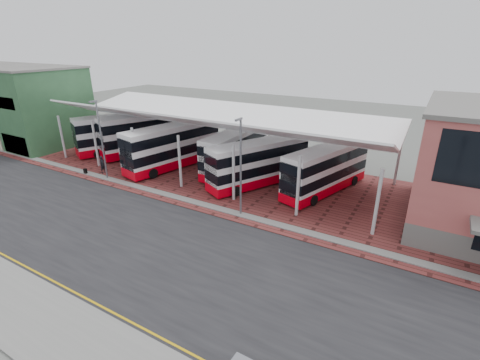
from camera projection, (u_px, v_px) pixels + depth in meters
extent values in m
plane|color=#4F524D|center=(172.00, 244.00, 24.52)|extent=(140.00, 140.00, 0.00)
cube|color=black|center=(162.00, 251.00, 23.71)|extent=(120.00, 14.00, 0.02)
cube|color=maroon|center=(275.00, 187.00, 34.00)|extent=(72.00, 16.00, 0.06)
cube|color=slate|center=(52.00, 328.00, 17.27)|extent=(120.00, 4.00, 0.14)
cube|color=slate|center=(220.00, 209.00, 29.46)|extent=(120.00, 0.80, 0.14)
cube|color=#C09309|center=(87.00, 304.00, 18.89)|extent=(120.00, 0.12, 0.01)
cube|color=#C09309|center=(91.00, 301.00, 19.13)|extent=(120.00, 0.12, 0.01)
cylinder|color=silver|center=(62.00, 137.00, 41.55)|extent=(0.26, 0.26, 5.20)
cylinder|color=silver|center=(132.00, 122.00, 50.48)|extent=(0.26, 0.26, 4.60)
cylinder|color=silver|center=(96.00, 144.00, 38.75)|extent=(0.26, 0.26, 5.20)
cylinder|color=silver|center=(163.00, 127.00, 47.68)|extent=(0.26, 0.26, 4.60)
cylinder|color=silver|center=(134.00, 152.00, 35.95)|extent=(0.26, 0.26, 5.20)
cylinder|color=silver|center=(198.00, 133.00, 44.89)|extent=(0.26, 0.26, 4.60)
cylinder|color=silver|center=(180.00, 162.00, 33.16)|extent=(0.26, 0.26, 5.20)
cylinder|color=silver|center=(238.00, 139.00, 42.09)|extent=(0.26, 0.26, 4.60)
cylinder|color=silver|center=(234.00, 173.00, 30.36)|extent=(0.26, 0.26, 5.20)
cylinder|color=silver|center=(284.00, 146.00, 39.29)|extent=(0.26, 0.26, 4.60)
cylinder|color=silver|center=(298.00, 186.00, 27.57)|extent=(0.26, 0.26, 5.20)
cylinder|color=silver|center=(336.00, 154.00, 36.50)|extent=(0.26, 0.26, 4.60)
cylinder|color=silver|center=(377.00, 203.00, 24.77)|extent=(0.26, 0.26, 5.20)
cylinder|color=silver|center=(398.00, 163.00, 33.70)|extent=(0.26, 0.26, 4.60)
cube|color=white|center=(192.00, 121.00, 33.61)|extent=(37.00, 4.95, 1.95)
cube|color=white|center=(223.00, 113.00, 38.18)|extent=(37.00, 7.12, 1.43)
cube|color=#305D38|center=(47.00, 109.00, 45.45)|extent=(6.20, 10.00, 10.00)
cube|color=black|center=(16.00, 145.00, 42.86)|extent=(5.20, 0.20, 2.40)
cube|color=black|center=(5.00, 103.00, 40.96)|extent=(4.00, 0.20, 1.40)
cube|color=#5E5C58|center=(39.00, 68.00, 43.54)|extent=(6.40, 10.20, 0.25)
cube|color=beige|center=(19.00, 105.00, 48.48)|extent=(6.20, 10.00, 10.00)
cube|color=#5E5C58|center=(10.00, 67.00, 46.57)|extent=(6.40, 10.20, 0.25)
cylinder|color=slate|center=(102.00, 142.00, 34.60)|extent=(0.16, 0.16, 8.00)
cube|color=slate|center=(93.00, 101.00, 32.86)|extent=(0.15, 0.90, 0.15)
cylinder|color=slate|center=(241.00, 169.00, 27.14)|extent=(0.16, 0.16, 8.00)
cube|color=slate|center=(239.00, 119.00, 25.41)|extent=(0.15, 0.90, 0.15)
cube|color=white|center=(123.00, 132.00, 44.19)|extent=(7.32, 11.41, 4.47)
cube|color=red|center=(125.00, 146.00, 44.87)|extent=(7.38, 11.47, 0.93)
cube|color=black|center=(124.00, 135.00, 44.36)|extent=(7.38, 11.47, 0.99)
cube|color=black|center=(122.00, 123.00, 43.74)|extent=(7.38, 11.47, 0.99)
cube|color=black|center=(75.00, 139.00, 41.29)|extent=(2.15, 1.11, 3.74)
cylinder|color=black|center=(93.00, 149.00, 44.03)|extent=(0.71, 1.06, 1.04)
cylinder|color=black|center=(98.00, 154.00, 42.03)|extent=(0.71, 1.06, 1.04)
cylinder|color=black|center=(149.00, 140.00, 47.82)|extent=(0.71, 1.06, 1.04)
cylinder|color=black|center=(156.00, 145.00, 45.82)|extent=(0.71, 1.06, 1.04)
cube|color=white|center=(150.00, 132.00, 43.38)|extent=(7.40, 12.13, 4.71)
cube|color=red|center=(152.00, 147.00, 44.09)|extent=(7.46, 12.19, 0.99)
cube|color=black|center=(150.00, 136.00, 43.56)|extent=(7.46, 12.19, 1.04)
cube|color=black|center=(149.00, 122.00, 42.91)|extent=(7.46, 12.19, 1.04)
cube|color=black|center=(101.00, 141.00, 40.17)|extent=(2.30, 1.10, 3.95)
cylinder|color=black|center=(118.00, 151.00, 43.09)|extent=(0.73, 1.13, 1.10)
cylinder|color=black|center=(125.00, 157.00, 41.03)|extent=(0.73, 1.13, 1.10)
cylinder|color=black|center=(175.00, 141.00, 47.28)|extent=(0.73, 1.13, 1.10)
cylinder|color=black|center=(184.00, 146.00, 45.22)|extent=(0.73, 1.13, 1.10)
cube|color=white|center=(173.00, 145.00, 38.49)|extent=(5.04, 11.79, 4.49)
cube|color=red|center=(174.00, 161.00, 39.18)|extent=(5.09, 11.84, 0.94)
cube|color=black|center=(173.00, 149.00, 38.67)|extent=(5.09, 11.84, 0.99)
cube|color=black|center=(172.00, 135.00, 38.05)|extent=(5.09, 11.84, 0.99)
cube|color=black|center=(127.00, 158.00, 34.65)|extent=(2.32, 0.61, 3.76)
cylinder|color=black|center=(139.00, 168.00, 37.55)|extent=(0.51, 1.08, 1.05)
cylinder|color=black|center=(153.00, 173.00, 35.91)|extent=(0.51, 1.08, 1.05)
cylinder|color=black|center=(192.00, 153.00, 42.57)|extent=(0.51, 1.08, 1.05)
cylinder|color=black|center=(206.00, 157.00, 40.92)|extent=(0.51, 1.08, 1.05)
cube|color=white|center=(236.00, 150.00, 37.59)|extent=(2.44, 10.65, 4.16)
cube|color=red|center=(236.00, 164.00, 38.23)|extent=(2.48, 10.69, 0.87)
cube|color=black|center=(236.00, 153.00, 37.76)|extent=(2.48, 10.69, 0.92)
cube|color=black|center=(236.00, 140.00, 37.18)|extent=(2.48, 10.69, 0.92)
cube|color=black|center=(208.00, 164.00, 33.40)|extent=(2.18, 0.10, 3.48)
cylinder|color=black|center=(210.00, 173.00, 36.12)|extent=(0.27, 0.97, 0.97)
cylinder|color=black|center=(229.00, 177.00, 34.99)|extent=(0.27, 0.97, 0.97)
cylinder|color=black|center=(242.00, 156.00, 41.58)|extent=(0.27, 0.97, 0.97)
cylinder|color=black|center=(260.00, 159.00, 40.45)|extent=(0.27, 0.97, 0.97)
cube|color=white|center=(258.00, 162.00, 33.75)|extent=(6.83, 10.54, 4.13)
cube|color=red|center=(258.00, 178.00, 34.38)|extent=(6.88, 10.59, 0.86)
cube|color=black|center=(258.00, 166.00, 33.91)|extent=(6.88, 10.59, 0.91)
cube|color=black|center=(259.00, 151.00, 33.34)|extent=(6.88, 10.59, 0.91)
cube|color=black|center=(211.00, 174.00, 31.10)|extent=(1.98, 1.04, 3.46)
cylinder|color=black|center=(223.00, 183.00, 33.63)|extent=(0.67, 0.98, 0.96)
cylinder|color=black|center=(236.00, 191.00, 31.77)|extent=(0.67, 0.98, 0.96)
cylinder|color=black|center=(277.00, 170.00, 37.09)|extent=(0.67, 0.98, 0.96)
cylinder|color=black|center=(292.00, 176.00, 35.24)|extent=(0.67, 0.98, 0.96)
cube|color=white|center=(326.00, 168.00, 32.23)|extent=(5.31, 10.67, 4.08)
cube|color=red|center=(324.00, 185.00, 32.85)|extent=(5.36, 10.71, 0.85)
cube|color=black|center=(326.00, 173.00, 32.39)|extent=(5.36, 10.71, 0.90)
cube|color=black|center=(327.00, 157.00, 31.82)|extent=(5.36, 10.71, 0.90)
cube|color=black|center=(290.00, 184.00, 29.00)|extent=(2.07, 0.71, 3.41)
cylinder|color=black|center=(292.00, 192.00, 31.60)|extent=(0.53, 0.98, 0.95)
cylinder|color=black|center=(314.00, 200.00, 29.99)|extent=(0.53, 0.98, 0.95)
cylinder|color=black|center=(333.00, 174.00, 35.81)|extent=(0.53, 0.98, 0.95)
cylinder|color=black|center=(354.00, 181.00, 34.20)|extent=(0.53, 0.98, 0.95)
imported|color=black|center=(103.00, 165.00, 37.22)|extent=(0.55, 0.75, 1.89)
cube|color=black|center=(85.00, 171.00, 37.14)|extent=(0.35, 0.25, 0.59)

